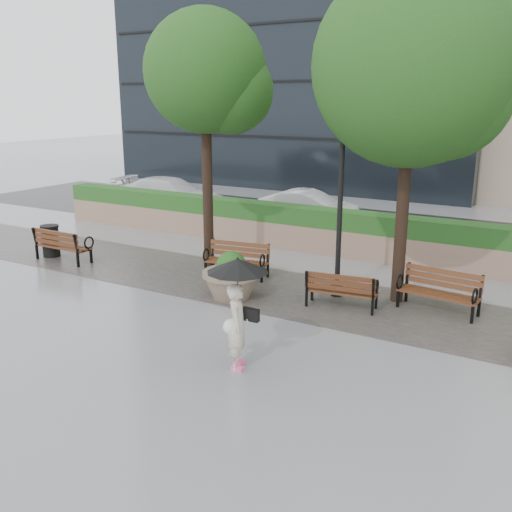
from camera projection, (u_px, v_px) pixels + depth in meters
The scene contains 16 objects.
ground at pixel (253, 343), 11.05m from camera, with size 100.00×100.00×0.00m, color gray.
cobble_strip at pixel (317, 298), 13.54m from camera, with size 28.00×3.20×0.01m, color #383330.
hedge_wall at pixel (374, 237), 16.70m from camera, with size 24.00×0.80×1.35m.
asphalt_street at pixel (410, 232), 20.21m from camera, with size 40.00×7.00×0.00m, color black.
bench_0 at pixel (63, 252), 16.55m from camera, with size 1.79×0.71×0.95m.
bench_1 at pixel (237, 267), 15.10m from camera, with size 1.76×0.93×0.90m.
bench_2 at pixel (341, 297), 12.84m from camera, with size 1.65×0.84×0.85m.
bench_3 at pixel (438, 300), 12.59m from camera, with size 1.80×0.87×0.93m.
planter_left at pixel (231, 280), 13.43m from camera, with size 1.37×1.37×1.15m.
trash_bin at pixel (51, 242), 17.02m from camera, with size 0.54×0.54×0.90m, color black.
lamppost at pixel (339, 222), 13.23m from camera, with size 0.28×0.28×4.09m.
tree_0 at pixel (211, 77), 14.82m from camera, with size 3.31×3.19×6.85m.
tree_1 at pixel (420, 73), 11.98m from camera, with size 4.27×4.27×7.37m.
car_left at pixel (171, 195), 23.79m from camera, with size 1.97×4.84×1.40m, color white.
car_right at pixel (309, 207), 21.60m from camera, with size 1.30×3.74×1.23m, color white.
pedestrian at pixel (238, 303), 9.77m from camera, with size 1.07×1.07×1.97m.
Camera 1 is at (5.17, -8.78, 4.58)m, focal length 40.00 mm.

